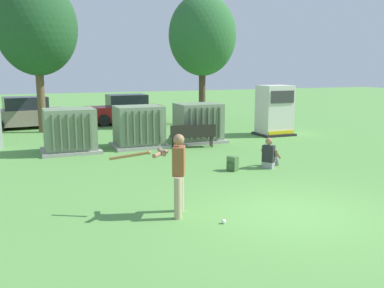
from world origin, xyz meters
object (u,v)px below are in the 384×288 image
(batter, at_px, (176,170))
(parked_car_leftmost, at_px, (24,114))
(transformer_west, at_px, (70,131))
(parked_car_left_of_center, at_px, (125,110))
(transformer_mid_west, at_px, (139,127))
(backpack, at_px, (232,164))
(seated_spectator, at_px, (270,156))
(transformer_mid_east, at_px, (198,123))
(park_bench, at_px, (193,134))
(generator_enclosure, at_px, (275,111))
(sports_ball, at_px, (224,221))

(batter, bearing_deg, parked_car_leftmost, 100.10)
(transformer_west, height_order, parked_car_left_of_center, same)
(transformer_mid_west, relative_size, parked_car_leftmost, 0.48)
(transformer_west, relative_size, backpack, 4.77)
(transformer_west, bearing_deg, backpack, -48.94)
(seated_spectator, distance_m, parked_car_left_of_center, 12.48)
(transformer_mid_west, bearing_deg, transformer_west, -177.54)
(batter, bearing_deg, transformer_mid_east, 64.10)
(park_bench, distance_m, seated_spectator, 4.15)
(transformer_mid_west, distance_m, parked_car_left_of_center, 7.45)
(transformer_mid_east, relative_size, seated_spectator, 2.18)
(generator_enclosure, bearing_deg, seated_spectator, -124.04)
(transformer_west, xyz_separation_m, park_bench, (4.54, -0.85, -0.25))
(transformer_mid_east, height_order, backpack, transformer_mid_east)
(park_bench, relative_size, parked_car_leftmost, 0.42)
(transformer_mid_west, xyz_separation_m, sports_ball, (-0.67, -8.88, -0.74))
(transformer_west, height_order, backpack, transformer_west)
(park_bench, xyz_separation_m, parked_car_left_of_center, (-0.71, 8.33, 0.22))
(batter, bearing_deg, transformer_mid_west, 80.34)
(transformer_mid_east, xyz_separation_m, parked_car_left_of_center, (-1.44, 7.15, -0.04))
(parked_car_left_of_center, bearing_deg, transformer_mid_east, -78.60)
(transformer_mid_east, distance_m, parked_car_left_of_center, 7.29)
(transformer_mid_east, relative_size, sports_ball, 23.33)
(transformer_mid_east, height_order, parked_car_leftmost, same)
(parked_car_leftmost, bearing_deg, seated_spectator, -60.74)
(transformer_mid_west, relative_size, sports_ball, 23.33)
(batter, bearing_deg, sports_ball, -51.00)
(parked_car_leftmost, bearing_deg, batter, -79.90)
(transformer_mid_east, bearing_deg, transformer_mid_west, -175.48)
(transformer_west, height_order, seated_spectator, transformer_west)
(seated_spectator, distance_m, backpack, 1.29)
(transformer_mid_east, relative_size, parked_car_leftmost, 0.48)
(batter, xyz_separation_m, sports_ball, (0.69, -0.86, -0.93))
(park_bench, relative_size, sports_ball, 20.47)
(park_bench, bearing_deg, transformer_mid_west, 152.96)
(parked_car_leftmost, xyz_separation_m, parked_car_left_of_center, (5.31, -0.07, 0.00))
(seated_spectator, bearing_deg, generator_enclosure, 55.96)
(batter, distance_m, parked_car_leftmost, 15.70)
(transformer_mid_east, distance_m, parked_car_leftmost, 9.88)
(sports_ball, xyz_separation_m, seated_spectator, (3.52, 3.87, 0.33))
(seated_spectator, bearing_deg, transformer_mid_west, 119.64)
(generator_enclosure, xyz_separation_m, backpack, (-5.07, -5.55, -0.92))
(sports_ball, height_order, parked_car_left_of_center, parked_car_left_of_center)
(generator_enclosure, height_order, backpack, generator_enclosure)
(park_bench, bearing_deg, generator_enclosure, 18.33)
(generator_enclosure, xyz_separation_m, parked_car_leftmost, (-10.75, 6.82, -0.38))
(sports_ball, xyz_separation_m, backpack, (2.24, 3.93, 0.17))
(transformer_west, height_order, generator_enclosure, generator_enclosure)
(transformer_mid_west, relative_size, backpack, 4.77)
(transformer_mid_west, height_order, transformer_mid_east, same)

